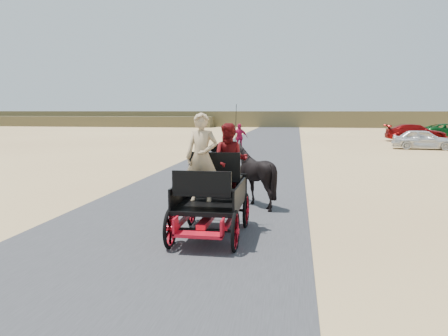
% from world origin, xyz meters
% --- Properties ---
extents(ground, '(140.00, 140.00, 0.00)m').
position_xyz_m(ground, '(0.00, 0.00, 0.00)').
color(ground, tan).
extents(road, '(6.00, 140.00, 0.01)m').
position_xyz_m(road, '(0.00, 0.00, 0.01)').
color(road, '#38383A').
rests_on(road, ground).
extents(ridge_far, '(140.00, 6.00, 2.40)m').
position_xyz_m(ridge_far, '(0.00, 62.00, 1.20)').
color(ridge_far, brown).
rests_on(ridge_far, ground).
extents(ridge_near, '(40.00, 4.00, 1.60)m').
position_xyz_m(ridge_near, '(-30.00, 58.00, 0.80)').
color(ridge_near, brown).
rests_on(ridge_near, ground).
extents(carriage, '(1.30, 2.40, 0.72)m').
position_xyz_m(carriage, '(0.98, 1.43, 0.36)').
color(carriage, black).
rests_on(carriage, ground).
extents(horse_left, '(0.91, 2.01, 1.70)m').
position_xyz_m(horse_left, '(0.43, 4.43, 0.85)').
color(horse_left, black).
rests_on(horse_left, ground).
extents(horse_right, '(1.37, 1.54, 1.70)m').
position_xyz_m(horse_right, '(1.53, 4.43, 0.85)').
color(horse_right, black).
rests_on(horse_right, ground).
extents(driver_man, '(0.66, 0.43, 1.80)m').
position_xyz_m(driver_man, '(0.78, 1.48, 1.62)').
color(driver_man, tan).
rests_on(driver_man, carriage).
extents(passenger_woman, '(0.77, 0.60, 1.58)m').
position_xyz_m(passenger_woman, '(1.28, 2.03, 1.51)').
color(passenger_woman, '#660C0F').
rests_on(passenger_woman, carriage).
extents(pedestrian, '(1.09, 0.70, 1.73)m').
position_xyz_m(pedestrian, '(-0.89, 20.20, 0.86)').
color(pedestrian, '#B81545').
rests_on(pedestrian, ground).
extents(car_a, '(4.08, 2.14, 1.33)m').
position_xyz_m(car_a, '(10.91, 23.39, 0.66)').
color(car_a, silver).
rests_on(car_a, ground).
extents(car_c, '(4.89, 2.01, 1.41)m').
position_xyz_m(car_c, '(12.42, 31.21, 0.71)').
color(car_c, maroon).
rests_on(car_c, ground).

